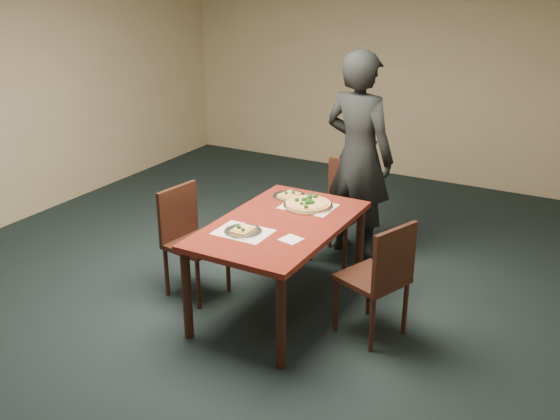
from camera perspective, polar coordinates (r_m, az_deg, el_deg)
The scene contains 13 objects.
ground at distance 5.10m, azimuth -4.96°, elevation -8.96°, with size 8.00×8.00×0.00m, color black.
room_shell at distance 4.48m, azimuth -5.68°, elevation 10.58°, with size 8.00×8.00×8.00m.
dining_table at distance 4.80m, azimuth 0.00°, elevation -2.14°, with size 0.90×1.50×0.75m.
chair_far at distance 5.79m, azimuth 5.72°, elevation 0.48°, with size 0.45×0.45×0.91m.
chair_left at distance 5.18m, azimuth -8.33°, elevation -2.25°, with size 0.47×0.47×0.91m.
chair_right at distance 4.55m, azimuth 9.20°, elevation -5.81°, with size 0.54×0.54×0.91m.
diner at distance 5.73m, azimuth 7.19°, elevation 4.90°, with size 0.70×0.46×1.92m, color black.
placemat_main at distance 5.07m, azimuth 2.59°, elevation 0.33°, with size 0.42×0.32×0.00m, color white.
placemat_near at distance 4.59m, azimuth -3.39°, elevation -2.03°, with size 0.40×0.30×0.00m, color white.
pizza_pan at distance 5.06m, azimuth 2.59°, elevation 0.58°, with size 0.40×0.40×0.07m.
slice_plate_near at distance 4.58m, azimuth -3.41°, elevation -1.89°, with size 0.28×0.28×0.06m.
slice_plate_far at distance 5.28m, azimuth 0.85°, elevation 1.34°, with size 0.28×0.28×0.06m.
napkin at distance 4.45m, azimuth 1.02°, elevation -2.72°, with size 0.14×0.14×0.01m, color white.
Camera 1 is at (2.51, -3.62, 2.58)m, focal length 40.00 mm.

